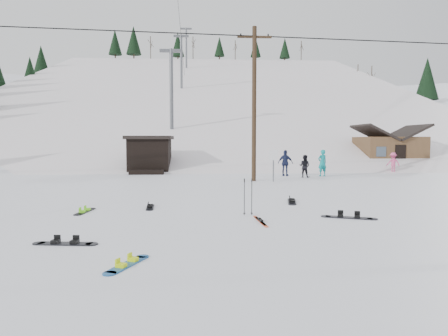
{
  "coord_description": "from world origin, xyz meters",
  "views": [
    {
      "loc": [
        -1.09,
        -9.45,
        2.42
      ],
      "look_at": [
        -0.27,
        5.14,
        1.4
      ],
      "focal_mm": 32.0,
      "sensor_mm": 36.0,
      "label": 1
    }
  ],
  "objects": [
    {
      "name": "board_scatter_d",
      "position": [
        3.48,
        2.58,
        0.03
      ],
      "size": [
        1.61,
        0.81,
        0.12
      ],
      "rotation": [
        0.0,
        0.0,
        -0.36
      ],
      "color": "black",
      "rests_on": "ground"
    },
    {
      "name": "treeline_crest",
      "position": [
        0.0,
        86.0,
        0.0
      ],
      "size": [
        50.0,
        6.0,
        10.0
      ],
      "primitive_type": null,
      "color": "black",
      "rests_on": "ski_slope"
    },
    {
      "name": "trail_sign",
      "position": [
        3.1,
        13.58,
        1.27
      ],
      "size": [
        0.5,
        0.09,
        1.85
      ],
      "color": "#595B60",
      "rests_on": "ground"
    },
    {
      "name": "skier_pink",
      "position": [
        13.17,
        19.45,
        0.75
      ],
      "size": [
        1.01,
        0.64,
        1.5
      ],
      "primitive_type": "imported",
      "rotation": [
        0.0,
        0.0,
        3.06
      ],
      "color": "#DA4D82",
      "rests_on": "ground"
    },
    {
      "name": "board_scatter_b",
      "position": [
        -2.94,
        4.87,
        0.02
      ],
      "size": [
        0.35,
        1.36,
        0.1
      ],
      "rotation": [
        0.0,
        0.0,
        1.66
      ],
      "color": "black",
      "rests_on": "ground"
    },
    {
      "name": "ski_slope",
      "position": [
        0.0,
        55.0,
        -12.0
      ],
      "size": [
        60.0,
        85.24,
        65.97
      ],
      "primitive_type": "cube",
      "rotation": [
        0.31,
        0.0,
        0.0
      ],
      "color": "white",
      "rests_on": "ground"
    },
    {
      "name": "lift_hut",
      "position": [
        -5.0,
        20.94,
        1.36
      ],
      "size": [
        3.4,
        4.1,
        2.75
      ],
      "color": "black",
      "rests_on": "ground"
    },
    {
      "name": "cabin",
      "position": [
        15.0,
        24.0,
        1.48
      ],
      "size": [
        5.39,
        4.4,
        3.77
      ],
      "color": "brown",
      "rests_on": "ground"
    },
    {
      "name": "utility_pole",
      "position": [
        2.0,
        14.0,
        4.68
      ],
      "size": [
        2.0,
        0.26,
        9.0
      ],
      "color": "#3A2819",
      "rests_on": "ground"
    },
    {
      "name": "skier_teal",
      "position": [
        7.06,
        17.02,
        0.89
      ],
      "size": [
        0.75,
        0.6,
        1.78
      ],
      "primitive_type": "imported",
      "rotation": [
        0.0,
        0.0,
        3.44
      ],
      "color": "#0E8D8F",
      "rests_on": "ground"
    },
    {
      "name": "skier_navy",
      "position": [
        4.57,
        17.18,
        0.88
      ],
      "size": [
        1.11,
        0.86,
        1.76
      ],
      "primitive_type": "imported",
      "rotation": [
        0.0,
        0.0,
        2.66
      ],
      "color": "#1C2447",
      "rests_on": "ground"
    },
    {
      "name": "board_scatter_c",
      "position": [
        -5.04,
        4.13,
        0.03
      ],
      "size": [
        0.41,
        1.42,
        0.1
      ],
      "rotation": [
        0.0,
        0.0,
        1.45
      ],
      "color": "black",
      "rests_on": "ground"
    },
    {
      "name": "board_scatter_f",
      "position": [
        2.44,
        5.86,
        0.03
      ],
      "size": [
        0.57,
        1.61,
        0.11
      ],
      "rotation": [
        0.0,
        0.0,
        1.37
      ],
      "color": "black",
      "rests_on": "ground"
    },
    {
      "name": "ski_poles",
      "position": [
        0.41,
        3.27,
        0.61
      ],
      "size": [
        0.33,
        0.09,
        1.19
      ],
      "color": "black",
      "rests_on": "ground"
    },
    {
      "name": "hero_snowboard",
      "position": [
        -2.54,
        -1.77,
        0.02
      ],
      "size": [
        0.7,
        1.28,
        0.1
      ],
      "rotation": [
        0.0,
        0.0,
        1.16
      ],
      "color": "#17569A",
      "rests_on": "ground"
    },
    {
      "name": "skier_dark",
      "position": [
        5.6,
        16.07,
        0.73
      ],
      "size": [
        0.9,
        0.86,
        1.47
      ],
      "primitive_type": "imported",
      "rotation": [
        0.0,
        0.0,
        2.54
      ],
      "color": "black",
      "rests_on": "ground"
    },
    {
      "name": "board_scatter_a",
      "position": [
        -4.27,
        -0.12,
        0.03
      ],
      "size": [
        1.54,
        0.44,
        0.11
      ],
      "rotation": [
        0.0,
        0.0,
        -0.12
      ],
      "color": "black",
      "rests_on": "ground"
    },
    {
      "name": "hero_skis",
      "position": [
        0.65,
        2.2,
        0.02
      ],
      "size": [
        0.22,
        1.63,
        0.08
      ],
      "rotation": [
        0.0,
        0.0,
        0.08
      ],
      "color": "red",
      "rests_on": "ground"
    },
    {
      "name": "lift_tower_far",
      "position": [
        -4.0,
        70.0,
        20.86
      ],
      "size": [
        2.2,
        0.36,
        8.0
      ],
      "color": "#595B60",
      "rests_on": "ski_slope"
    },
    {
      "name": "ground",
      "position": [
        0.0,
        0.0,
        0.0
      ],
      "size": [
        200.0,
        200.0,
        0.0
      ],
      "primitive_type": "plane",
      "color": "white",
      "rests_on": "ground"
    },
    {
      "name": "lift_tower_near",
      "position": [
        -4.0,
        30.0,
        7.86
      ],
      "size": [
        2.2,
        0.36,
        8.0
      ],
      "color": "#595B60",
      "rests_on": "ski_slope"
    },
    {
      "name": "lift_tower_mid",
      "position": [
        -4.0,
        50.0,
        14.36
      ],
      "size": [
        2.2,
        0.36,
        8.0
      ],
      "color": "#595B60",
      "rests_on": "ski_slope"
    }
  ]
}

